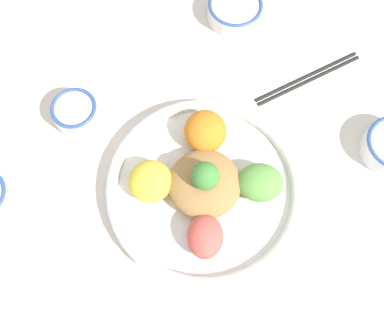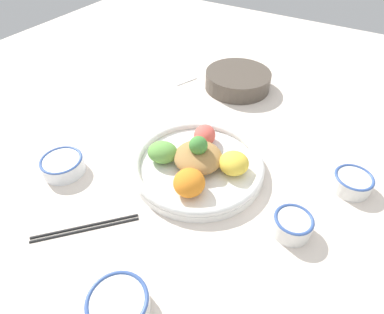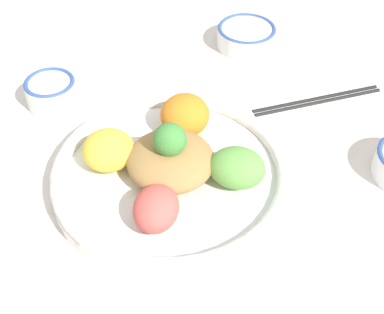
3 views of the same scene
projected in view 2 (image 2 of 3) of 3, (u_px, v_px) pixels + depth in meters
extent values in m
plane|color=silver|center=(209.00, 175.00, 0.81)|extent=(2.40, 2.40, 0.00)
cylinder|color=white|center=(197.00, 168.00, 0.81)|extent=(0.33, 0.33, 0.02)
torus|color=white|center=(197.00, 164.00, 0.80)|extent=(0.33, 0.33, 0.02)
ellipsoid|color=orange|center=(189.00, 183.00, 0.72)|extent=(0.09, 0.09, 0.06)
ellipsoid|color=yellow|center=(234.00, 163.00, 0.77)|extent=(0.09, 0.09, 0.05)
ellipsoid|color=#E55B51|center=(205.00, 135.00, 0.85)|extent=(0.08, 0.09, 0.05)
ellipsoid|color=#6BAD4C|center=(163.00, 152.00, 0.80)|extent=(0.09, 0.09, 0.05)
ellipsoid|color=#AD7F47|center=(198.00, 158.00, 0.79)|extent=(0.12, 0.12, 0.05)
sphere|color=#478E3D|center=(198.00, 146.00, 0.76)|extent=(0.05, 0.05, 0.05)
cylinder|color=white|center=(119.00, 305.00, 0.55)|extent=(0.11, 0.11, 0.04)
torus|color=#38569E|center=(117.00, 301.00, 0.54)|extent=(0.11, 0.11, 0.01)
cylinder|color=maroon|center=(117.00, 301.00, 0.54)|extent=(0.09, 0.09, 0.00)
cylinder|color=white|center=(63.00, 166.00, 0.81)|extent=(0.10, 0.10, 0.04)
torus|color=#38569E|center=(61.00, 160.00, 0.79)|extent=(0.10, 0.10, 0.01)
cylinder|color=white|center=(61.00, 161.00, 0.80)|extent=(0.09, 0.09, 0.00)
cylinder|color=white|center=(292.00, 225.00, 0.67)|extent=(0.08, 0.08, 0.04)
torus|color=#38569E|center=(294.00, 219.00, 0.66)|extent=(0.08, 0.08, 0.01)
cylinder|color=#DBB251|center=(294.00, 220.00, 0.66)|extent=(0.07, 0.07, 0.00)
cylinder|color=white|center=(352.00, 183.00, 0.76)|extent=(0.09, 0.09, 0.04)
torus|color=#38569E|center=(354.00, 178.00, 0.75)|extent=(0.09, 0.09, 0.01)
cylinder|color=#5B3319|center=(354.00, 178.00, 0.75)|extent=(0.07, 0.07, 0.00)
cylinder|color=#51473D|center=(238.00, 80.00, 1.10)|extent=(0.22, 0.22, 0.06)
ellipsoid|color=#B27F47|center=(238.00, 75.00, 1.09)|extent=(0.19, 0.19, 0.02)
cylinder|color=black|center=(85.00, 226.00, 0.69)|extent=(0.16, 0.17, 0.01)
cylinder|color=black|center=(86.00, 229.00, 0.68)|extent=(0.16, 0.17, 0.01)
cube|color=white|center=(186.00, 81.00, 1.15)|extent=(0.04, 0.09, 0.01)
ellipsoid|color=white|center=(171.00, 86.00, 1.12)|extent=(0.06, 0.06, 0.01)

